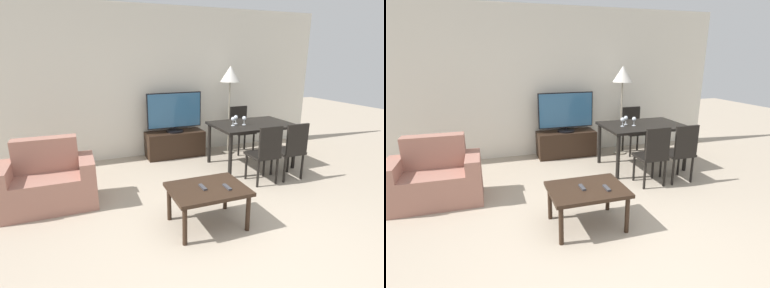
# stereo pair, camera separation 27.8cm
# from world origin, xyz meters

# --- Properties ---
(ground_plane) EXTENTS (18.00, 18.00, 0.00)m
(ground_plane) POSITION_xyz_m (0.00, 0.00, 0.00)
(ground_plane) COLOR tan
(wall_back) EXTENTS (7.10, 0.06, 2.70)m
(wall_back) POSITION_xyz_m (0.00, 3.42, 1.35)
(wall_back) COLOR silver
(wall_back) RESTS_ON ground_plane
(armchair) EXTENTS (1.12, 0.62, 0.85)m
(armchair) POSITION_xyz_m (-1.72, 1.81, 0.31)
(armchair) COLOR #9E6B5B
(armchair) RESTS_ON ground_plane
(tv_stand) EXTENTS (1.09, 0.43, 0.47)m
(tv_stand) POSITION_xyz_m (0.38, 3.13, 0.24)
(tv_stand) COLOR black
(tv_stand) RESTS_ON ground_plane
(tv) EXTENTS (1.03, 0.32, 0.73)m
(tv) POSITION_xyz_m (0.38, 3.13, 0.84)
(tv) COLOR black
(tv) RESTS_ON tv_stand
(coffee_table) EXTENTS (0.84, 0.63, 0.46)m
(coffee_table) POSITION_xyz_m (-0.06, 0.67, 0.40)
(coffee_table) COLOR black
(coffee_table) RESTS_ON ground_plane
(dining_table) EXTENTS (1.33, 0.90, 0.74)m
(dining_table) POSITION_xyz_m (1.43, 2.17, 0.66)
(dining_table) COLOR black
(dining_table) RESTS_ON ground_plane
(dining_chair_near) EXTENTS (0.40, 0.40, 0.89)m
(dining_chair_near) POSITION_xyz_m (1.20, 1.41, 0.50)
(dining_chair_near) COLOR black
(dining_chair_near) RESTS_ON ground_plane
(dining_chair_far) EXTENTS (0.40, 0.40, 0.89)m
(dining_chair_far) POSITION_xyz_m (1.67, 2.93, 0.50)
(dining_chair_far) COLOR black
(dining_chair_far) RESTS_ON ground_plane
(dining_chair_near_right) EXTENTS (0.40, 0.40, 0.89)m
(dining_chair_near_right) POSITION_xyz_m (1.67, 1.41, 0.50)
(dining_chair_near_right) COLOR black
(dining_chair_near_right) RESTS_ON ground_plane
(floor_lamp) EXTENTS (0.37, 0.37, 1.67)m
(floor_lamp) POSITION_xyz_m (1.42, 2.95, 1.46)
(floor_lamp) COLOR gray
(floor_lamp) RESTS_ON ground_plane
(remote_primary) EXTENTS (0.04, 0.15, 0.02)m
(remote_primary) POSITION_xyz_m (-0.11, 0.68, 0.47)
(remote_primary) COLOR #38383D
(remote_primary) RESTS_ON coffee_table
(remote_secondary) EXTENTS (0.04, 0.15, 0.02)m
(remote_secondary) POSITION_xyz_m (0.14, 0.59, 0.47)
(remote_secondary) COLOR #38383D
(remote_secondary) RESTS_ON coffee_table
(wine_glass_left) EXTENTS (0.07, 0.07, 0.15)m
(wine_glass_left) POSITION_xyz_m (1.16, 2.25, 0.85)
(wine_glass_left) COLOR silver
(wine_glass_left) RESTS_ON dining_table
(wine_glass_center) EXTENTS (0.07, 0.07, 0.15)m
(wine_glass_center) POSITION_xyz_m (1.25, 2.13, 0.85)
(wine_glass_center) COLOR silver
(wine_glass_center) RESTS_ON dining_table
(wine_glass_right) EXTENTS (0.07, 0.07, 0.15)m
(wine_glass_right) POSITION_xyz_m (1.05, 2.14, 0.85)
(wine_glass_right) COLOR silver
(wine_glass_right) RESTS_ON dining_table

